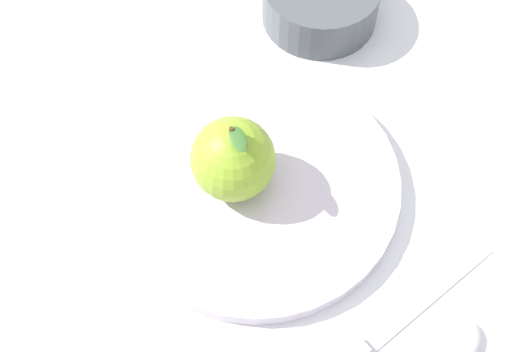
% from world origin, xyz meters
% --- Properties ---
extents(ground_plane, '(2.40, 2.40, 0.00)m').
position_xyz_m(ground_plane, '(0.00, 0.00, 0.00)').
color(ground_plane, silver).
extents(dinner_plate, '(0.24, 0.24, 0.02)m').
position_xyz_m(dinner_plate, '(-0.02, 0.01, 0.01)').
color(dinner_plate, silver).
rests_on(dinner_plate, ground_plane).
extents(apple, '(0.07, 0.07, 0.08)m').
position_xyz_m(apple, '(-0.03, -0.01, 0.05)').
color(apple, '#8CB22D').
rests_on(apple, dinner_plate).
extents(knife, '(0.04, 0.22, 0.01)m').
position_xyz_m(knife, '(0.14, 0.00, 0.00)').
color(knife, silver).
rests_on(knife, ground_plane).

